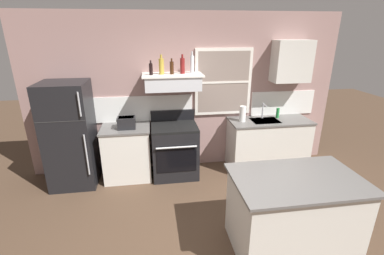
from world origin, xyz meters
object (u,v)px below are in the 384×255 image
at_px(bottle_balsamic_dark, 151,69).
at_px(dish_soap_bottle, 278,113).
at_px(paper_towel_roll, 243,114).
at_px(toaster, 127,123).
at_px(bottle_clear_tall, 192,64).
at_px(stove_range, 175,150).
at_px(bottle_red_label_wine, 182,66).
at_px(bottle_champagne_gold_foil, 161,66).
at_px(bottle_brown_stout, 172,68).
at_px(refrigerator, 70,135).
at_px(kitchen_island, 293,213).

distance_m(bottle_balsamic_dark, dish_soap_bottle, 2.37).
bearing_deg(paper_towel_roll, toaster, -178.16).
bearing_deg(bottle_clear_tall, stove_range, -156.32).
xyz_separation_m(bottle_red_label_wine, paper_towel_roll, (1.02, -0.08, -0.83)).
bearing_deg(dish_soap_bottle, bottle_clear_tall, 179.84).
xyz_separation_m(toaster, bottle_champagne_gold_foil, (0.59, 0.12, 0.86)).
bearing_deg(bottle_balsamic_dark, stove_range, -8.06).
xyz_separation_m(bottle_brown_stout, dish_soap_bottle, (1.89, 0.05, -0.85)).
relative_size(refrigerator, bottle_red_label_wine, 5.58).
height_order(stove_range, kitchen_island, stove_range).
bearing_deg(bottle_red_label_wine, stove_range, -144.00).
distance_m(stove_range, kitchen_island, 2.22).
bearing_deg(refrigerator, bottle_clear_tall, 4.77).
xyz_separation_m(dish_soap_bottle, kitchen_island, (-0.71, -2.03, -0.54)).
height_order(bottle_balsamic_dark, dish_soap_bottle, bottle_balsamic_dark).
bearing_deg(bottle_clear_tall, toaster, -171.27).
bearing_deg(toaster, bottle_balsamic_dark, 9.61).
distance_m(refrigerator, dish_soap_bottle, 3.54).
bearing_deg(dish_soap_bottle, bottle_brown_stout, -178.39).
xyz_separation_m(bottle_champagne_gold_foil, paper_towel_roll, (1.36, -0.06, -0.83)).
bearing_deg(bottle_brown_stout, paper_towel_roll, -2.25).
height_order(refrigerator, toaster, refrigerator).
relative_size(bottle_balsamic_dark, bottle_champagne_gold_foil, 0.73).
height_order(bottle_balsamic_dark, bottle_champagne_gold_foil, bottle_champagne_gold_foil).
distance_m(toaster, bottle_red_label_wine, 1.28).
relative_size(bottle_red_label_wine, paper_towel_roll, 1.12).
distance_m(bottle_champagne_gold_foil, dish_soap_bottle, 2.23).
bearing_deg(bottle_champagne_gold_foil, paper_towel_roll, -2.47).
bearing_deg(bottle_balsamic_dark, dish_soap_bottle, 2.32).
relative_size(refrigerator, dish_soap_bottle, 9.35).
xyz_separation_m(bottle_champagne_gold_foil, dish_soap_bottle, (2.05, 0.04, -0.87)).
bearing_deg(bottle_champagne_gold_foil, toaster, -168.47).
bearing_deg(toaster, bottle_red_label_wine, 8.85).
xyz_separation_m(bottle_balsamic_dark, bottle_red_label_wine, (0.50, 0.07, 0.03)).
relative_size(refrigerator, bottle_clear_tall, 4.90).
height_order(bottle_red_label_wine, kitchen_island, bottle_red_label_wine).
xyz_separation_m(bottle_champagne_gold_foil, bottle_red_label_wine, (0.33, 0.02, -0.00)).
height_order(stove_range, bottle_red_label_wine, bottle_red_label_wine).
xyz_separation_m(stove_range, dish_soap_bottle, (1.88, 0.14, 0.54)).
bearing_deg(bottle_brown_stout, dish_soap_bottle, 1.61).
distance_m(bottle_brown_stout, bottle_red_label_wine, 0.18).
distance_m(bottle_brown_stout, dish_soap_bottle, 2.07).
bearing_deg(paper_towel_roll, bottle_clear_tall, 173.11).
bearing_deg(kitchen_island, toaster, 136.00).
bearing_deg(kitchen_island, bottle_clear_tall, 112.54).
bearing_deg(toaster, bottle_champagne_gold_foil, 11.53).
relative_size(stove_range, bottle_red_label_wine, 3.62).
height_order(refrigerator, dish_soap_bottle, refrigerator).
xyz_separation_m(stove_range, bottle_clear_tall, (0.32, 0.14, 1.42)).
height_order(bottle_balsamic_dark, bottle_brown_stout, bottle_brown_stout).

